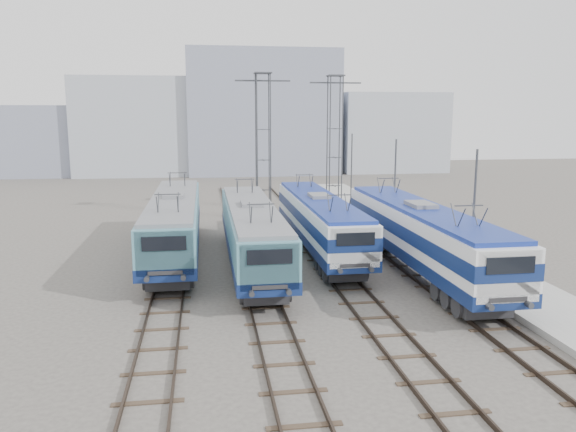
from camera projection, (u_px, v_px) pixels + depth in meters
The scene contains 16 objects.
ground at pixel (314, 306), 25.88m from camera, with size 160.00×160.00×0.00m, color #514C47.
platform at pixel (449, 253), 35.12m from camera, with size 4.00×70.00×0.30m, color #9E9E99.
locomotive_far_left at pixel (174, 221), 34.21m from camera, with size 2.91×18.37×3.46m.
locomotive_center_left at pixel (252, 230), 31.92m from camera, with size 2.80×17.68×3.33m.
locomotive_center_right at pixel (319, 219), 35.35m from camera, with size 2.76×17.46×3.28m.
locomotive_far_right at pixel (421, 232), 30.57m from camera, with size 2.92×18.49×3.48m.
catenary_tower_west at pixel (263, 140), 46.11m from camera, with size 4.50×1.20×12.00m.
catenary_tower_east at pixel (335, 139), 49.01m from camera, with size 4.50×1.20×12.00m.
mast_front at pixel (473, 218), 28.46m from camera, with size 0.12×0.12×7.00m, color #3F4247.
mast_mid at pixel (395, 188), 40.14m from camera, with size 0.12×0.12×7.00m, color #3F4247.
mast_rear at pixel (351, 172), 51.82m from camera, with size 0.12×0.12×7.00m, color #3F4247.
safety_cone at pixel (524, 291), 26.17m from camera, with size 0.34×0.34×0.58m, color #DC6B02.
building_west at pixel (141, 127), 82.95m from camera, with size 18.00×12.00×14.00m, color #A5ACB8.
building_center at pixel (262, 113), 85.21m from camera, with size 22.00×14.00×18.00m, color gray.
building_east at pixel (388, 132), 88.66m from camera, with size 16.00×12.00×12.00m, color #A5ACB8.
building_far_west at pixel (28, 141), 80.97m from camera, with size 14.00×10.00×10.00m, color gray.
Camera 1 is at (-4.86, -24.28, 8.66)m, focal length 35.00 mm.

